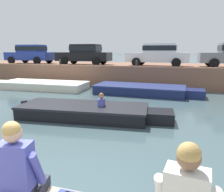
{
  "coord_description": "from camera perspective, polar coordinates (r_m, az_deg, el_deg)",
  "views": [
    {
      "loc": [
        2.08,
        -2.14,
        2.44
      ],
      "look_at": [
        0.18,
        4.21,
        1.07
      ],
      "focal_mm": 35.0,
      "sensor_mm": 36.0,
      "label": 1
    }
  ],
  "objects": [
    {
      "name": "car_leftmost_blue",
      "position": [
        19.69,
        -20.45,
        10.39
      ],
      "size": [
        3.91,
        1.96,
        1.54
      ],
      "color": "#233893",
      "rests_on": "far_quay_wall"
    },
    {
      "name": "car_centre_white",
      "position": [
        15.81,
        12.06,
        10.71
      ],
      "size": [
        4.31,
        2.03,
        1.54
      ],
      "color": "white",
      "rests_on": "far_quay_wall"
    },
    {
      "name": "boat_moored_central_navy",
      "position": [
        12.62,
        8.27,
        1.6
      ],
      "size": [
        6.11,
        2.26,
        0.51
      ],
      "color": "navy",
      "rests_on": "ground"
    },
    {
      "name": "boat_moored_west_cream",
      "position": [
        15.15,
        -18.27,
        2.74
      ],
      "size": [
        6.82,
        2.26,
        0.48
      ],
      "color": "silver",
      "rests_on": "ground"
    },
    {
      "name": "car_left_inner_black",
      "position": [
        17.22,
        -7.13,
        10.94
      ],
      "size": [
        4.15,
        2.03,
        1.54
      ],
      "color": "black",
      "rests_on": "far_quay_wall"
    },
    {
      "name": "ground_plane",
      "position": [
        8.76,
        2.3,
        -4.49
      ],
      "size": [
        400.0,
        400.0,
        0.0
      ],
      "primitive_type": "plane",
      "color": "#3D5156"
    },
    {
      "name": "motorboat_passing",
      "position": [
        8.16,
        -6.0,
        -4.02
      ],
      "size": [
        5.8,
        2.2,
        0.96
      ],
      "color": "black",
      "rests_on": "ground"
    },
    {
      "name": "mooring_bollard_west",
      "position": [
        16.66,
        -13.41,
        8.6
      ],
      "size": [
        0.15,
        0.15,
        0.45
      ],
      "color": "#2D2B28",
      "rests_on": "far_quay_wall"
    },
    {
      "name": "far_quay_wall",
      "position": [
        17.38,
        9.8,
        5.77
      ],
      "size": [
        60.0,
        6.0,
        1.39
      ],
      "primitive_type": "cube",
      "color": "brown",
      "rests_on": "ground"
    },
    {
      "name": "far_wall_coping",
      "position": [
        14.47,
        8.47,
        7.57
      ],
      "size": [
        60.0,
        0.24,
        0.08
      ],
      "primitive_type": "cube",
      "color": "#9F6C52",
      "rests_on": "far_quay_wall"
    },
    {
      "name": "person_seated_right",
      "position": [
        2.76,
        -23.24,
        -17.56
      ],
      "size": [
        0.57,
        0.58,
        0.96
      ],
      "color": "#282833",
      "rests_on": "near_quay"
    },
    {
      "name": "mooring_bollard_mid",
      "position": [
        14.67,
        6.45,
        8.46
      ],
      "size": [
        0.15,
        0.15,
        0.45
      ],
      "color": "#2D2B28",
      "rests_on": "far_quay_wall"
    }
  ]
}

